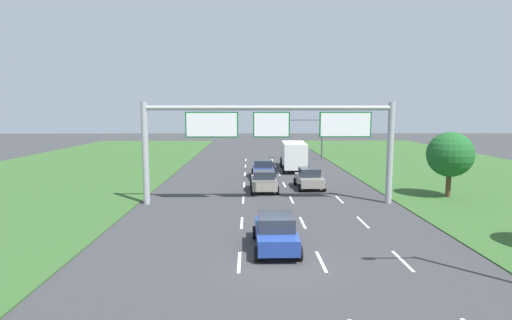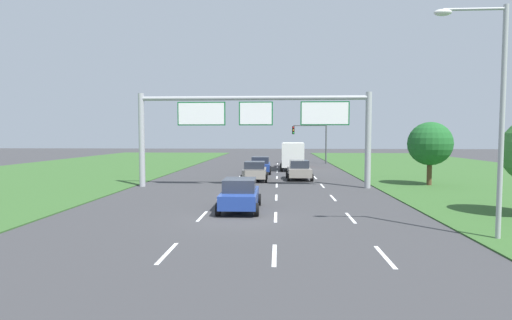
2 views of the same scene
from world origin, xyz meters
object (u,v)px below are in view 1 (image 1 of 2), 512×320
at_px(car_far_ahead, 276,232).
at_px(roadside_tree_mid, 450,155).
at_px(box_truck, 293,154).
at_px(traffic_light_mast, 308,130).
at_px(car_mid_lane, 264,181).
at_px(car_near_red, 263,169).
at_px(car_lead_silver, 309,178).
at_px(sign_gantry, 271,132).

distance_m(car_far_ahead, roadside_tree_mid, 17.51).
relative_size(box_truck, traffic_light_mast, 1.49).
bearing_deg(car_mid_lane, car_near_red, 87.75).
relative_size(car_mid_lane, car_far_ahead, 0.96).
relative_size(car_near_red, box_truck, 0.51).
bearing_deg(box_truck, car_mid_lane, -105.09).
xyz_separation_m(car_lead_silver, sign_gantry, (-3.51, -5.53, 4.12)).
relative_size(car_lead_silver, roadside_tree_mid, 0.82).
xyz_separation_m(car_lead_silver, roadside_tree_mid, (9.74, -3.90, 2.38)).
distance_m(car_near_red, traffic_light_mast, 16.33).
height_order(car_mid_lane, box_truck, box_truck).
bearing_deg(car_near_red, roadside_tree_mid, -35.76).
bearing_deg(box_truck, sign_gantry, -99.63).
bearing_deg(car_lead_silver, box_truck, 89.67).
distance_m(car_far_ahead, box_truck, 25.83).
bearing_deg(car_near_red, car_far_ahead, -90.93).
distance_m(car_near_red, sign_gantry, 11.82).
distance_m(car_mid_lane, car_far_ahead, 13.58).
bearing_deg(car_far_ahead, roadside_tree_mid, 38.02).
distance_m(box_truck, sign_gantry, 16.99).
distance_m(car_lead_silver, traffic_light_mast, 20.65).
height_order(car_mid_lane, traffic_light_mast, traffic_light_mast).
height_order(traffic_light_mast, roadside_tree_mid, traffic_light_mast).
height_order(sign_gantry, traffic_light_mast, sign_gantry).
distance_m(car_mid_lane, sign_gantry, 6.00).
xyz_separation_m(car_near_red, car_mid_lane, (-0.18, -6.73, 0.00)).
height_order(car_far_ahead, box_truck, box_truck).
distance_m(car_near_red, roadside_tree_mid, 16.56).
distance_m(box_truck, traffic_light_mast, 10.13).
relative_size(car_near_red, car_far_ahead, 1.03).
bearing_deg(car_mid_lane, roadside_tree_mid, -12.09).
distance_m(car_near_red, car_lead_silver, 6.64).
relative_size(sign_gantry, traffic_light_mast, 3.08).
bearing_deg(traffic_light_mast, car_far_ahead, -100.64).
distance_m(car_lead_silver, sign_gantry, 7.73).
xyz_separation_m(car_near_red, box_truck, (3.51, 5.25, 0.85)).
relative_size(car_near_red, roadside_tree_mid, 0.87).
bearing_deg(car_near_red, car_lead_silver, -57.16).
distance_m(car_lead_silver, car_mid_lane, 4.01).
bearing_deg(box_truck, car_near_red, -121.75).
bearing_deg(sign_gantry, car_mid_lane, 94.28).
xyz_separation_m(traffic_light_mast, roadside_tree_mid, (6.95, -24.14, -0.65)).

